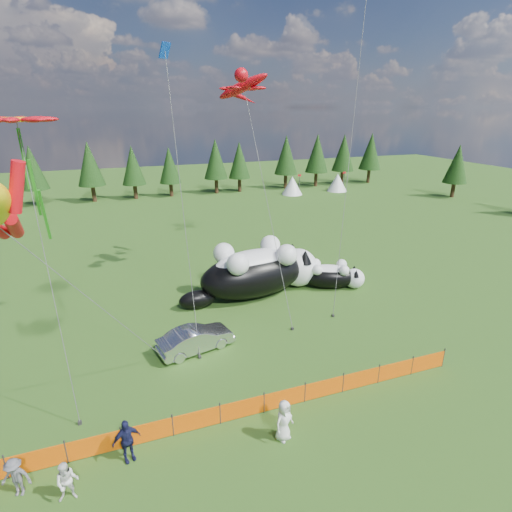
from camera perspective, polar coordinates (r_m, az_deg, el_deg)
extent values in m
plane|color=#0F3509|center=(21.08, -4.55, -16.85)|extent=(160.00, 160.00, 0.00)
cylinder|color=#262626|center=(18.68, -32.12, -24.16)|extent=(0.06, 0.06, 1.10)
cylinder|color=#262626|center=(18.26, -25.48, -23.94)|extent=(0.06, 0.06, 1.10)
cylinder|color=#262626|center=(18.05, -18.65, -23.41)|extent=(0.06, 0.06, 1.10)
cylinder|color=#262626|center=(18.07, -11.81, -22.58)|extent=(0.06, 0.06, 1.10)
cylinder|color=#262626|center=(18.30, -5.16, -21.48)|extent=(0.06, 0.06, 1.10)
cylinder|color=#262626|center=(18.75, 1.15, -20.18)|extent=(0.06, 0.06, 1.10)
cylinder|color=#262626|center=(19.39, 6.99, -18.74)|extent=(0.06, 0.06, 1.10)
cylinder|color=#262626|center=(20.21, 12.32, -17.25)|extent=(0.06, 0.06, 1.10)
cylinder|color=#262626|center=(21.19, 17.11, -15.77)|extent=(0.06, 0.06, 1.10)
cylinder|color=#262626|center=(22.30, 21.39, -14.34)|extent=(0.06, 0.06, 1.10)
cylinder|color=#262626|center=(23.54, 25.20, -12.98)|extent=(0.06, 0.06, 1.10)
cube|color=#F65A05|center=(18.48, -28.81, -24.20)|extent=(2.00, 0.04, 0.90)
cube|color=#F65A05|center=(18.16, -22.05, -23.83)|extent=(2.00, 0.04, 0.90)
cube|color=#F65A05|center=(18.07, -15.20, -23.15)|extent=(2.00, 0.04, 0.90)
cube|color=#F65A05|center=(18.19, -8.44, -22.18)|extent=(2.00, 0.04, 0.90)
cube|color=#F65A05|center=(18.53, -1.95, -20.97)|extent=(2.00, 0.04, 0.90)
cube|color=#F65A05|center=(19.08, 4.13, -19.59)|extent=(2.00, 0.04, 0.90)
cube|color=#F65A05|center=(19.81, 9.71, -18.11)|extent=(2.00, 0.04, 0.90)
cube|color=#F65A05|center=(20.71, 14.77, -16.62)|extent=(2.00, 0.04, 0.90)
cube|color=#F65A05|center=(21.76, 19.30, -15.15)|extent=(2.00, 0.04, 0.90)
cube|color=#F65A05|center=(22.93, 23.34, -13.75)|extent=(2.00, 0.04, 0.90)
ellipsoid|color=black|center=(28.42, -0.29, -2.64)|extent=(8.50, 4.84, 3.22)
ellipsoid|color=white|center=(28.11, -0.29, -1.13)|extent=(6.40, 3.51, 1.97)
sphere|color=white|center=(30.27, 6.04, -1.63)|extent=(2.86, 2.86, 2.86)
sphere|color=#E2576E|center=(30.92, 7.92, -1.23)|extent=(0.40, 0.40, 0.40)
ellipsoid|color=black|center=(27.31, -8.35, -6.15)|extent=(2.66, 1.59, 1.25)
cone|color=black|center=(29.20, 7.05, -0.11)|extent=(1.00, 1.00, 1.00)
cone|color=black|center=(30.53, 5.23, 0.89)|extent=(1.00, 1.00, 1.00)
sphere|color=white|center=(29.71, 2.04, 1.54)|extent=(1.50, 1.50, 1.50)
sphere|color=white|center=(27.83, 4.41, 0.16)|extent=(1.50, 1.50, 1.50)
sphere|color=white|center=(28.13, -4.63, 0.38)|extent=(1.50, 1.50, 1.50)
sphere|color=white|center=(26.15, -2.60, -1.17)|extent=(1.50, 1.50, 1.50)
ellipsoid|color=black|center=(30.46, 10.28, -2.93)|extent=(4.62, 3.43, 1.67)
ellipsoid|color=white|center=(30.29, 10.33, -2.21)|extent=(3.46, 2.52, 1.02)
sphere|color=white|center=(30.80, 13.88, -3.13)|extent=(1.49, 1.49, 1.49)
sphere|color=#E2576E|center=(30.93, 15.03, -3.14)|extent=(0.21, 0.21, 0.21)
ellipsoid|color=black|center=(30.46, 6.04, -3.75)|extent=(1.45, 1.11, 0.65)
cone|color=black|center=(30.17, 14.12, -2.43)|extent=(0.52, 0.52, 0.52)
cone|color=black|center=(30.98, 13.83, -1.79)|extent=(0.52, 0.52, 0.52)
sphere|color=white|center=(30.86, 12.13, -1.16)|extent=(0.78, 0.78, 0.78)
sphere|color=white|center=(29.75, 12.46, -2.02)|extent=(0.78, 0.78, 0.78)
sphere|color=white|center=(30.61, 8.52, -1.10)|extent=(0.78, 0.78, 0.78)
sphere|color=white|center=(29.49, 8.71, -1.96)|extent=(0.78, 0.78, 0.78)
imported|color=silver|center=(22.85, -8.59, -11.65)|extent=(4.47, 2.45, 1.40)
imported|color=white|center=(16.90, -25.36, -27.13)|extent=(0.79, 0.50, 1.57)
imported|color=#16183E|center=(17.34, -17.99, -23.81)|extent=(1.19, 0.82, 1.85)
imported|color=#58575D|center=(17.80, -31.11, -25.47)|extent=(1.11, 0.78, 1.56)
imported|color=white|center=(17.43, 4.00, -22.39)|extent=(1.06, 0.91, 1.83)
cylinder|color=#595959|center=(18.24, -21.43, -6.13)|extent=(0.03, 0.03, 12.03)
cube|color=#262626|center=(22.79, -13.13, -13.95)|extent=(0.15, 0.15, 0.16)
cylinder|color=#595959|center=(26.53, 1.39, 8.23)|extent=(0.03, 0.03, 17.08)
cube|color=#262626|center=(24.86, 5.21, -10.29)|extent=(0.15, 0.15, 0.16)
cylinder|color=#595959|center=(17.97, -27.34, -3.20)|extent=(0.03, 0.03, 12.45)
cube|color=#262626|center=(20.01, -23.86, -20.94)|extent=(0.15, 0.15, 0.16)
cube|color=#207C16|center=(18.27, -29.58, 8.34)|extent=(0.21, 0.21, 4.57)
cylinder|color=#595959|center=(20.72, -10.33, 6.07)|extent=(0.03, 0.03, 15.48)
cube|color=#262626|center=(22.49, -8.03, -14.08)|extent=(0.15, 0.15, 0.16)
cylinder|color=#595959|center=(27.28, 13.67, 17.57)|extent=(0.03, 0.03, 24.22)
cube|color=#262626|center=(26.65, 10.94, -8.36)|extent=(0.15, 0.15, 0.16)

